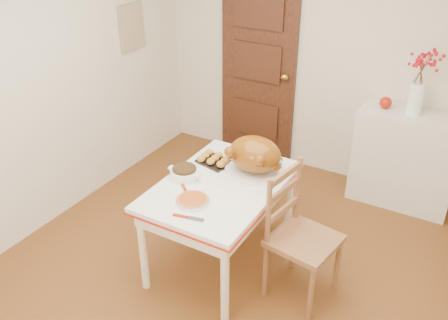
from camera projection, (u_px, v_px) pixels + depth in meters
The scene contains 18 objects.
floor at pixel (223, 275), 3.96m from camera, with size 3.50×4.00×0.00m, color brown.
wall_back at pixel (324, 56), 4.87m from camera, with size 3.50×0.00×2.50m, color beige.
wall_left at pixel (40, 88), 4.11m from camera, with size 0.00×4.00×2.50m, color beige.
door_back at pixel (258, 67), 5.25m from camera, with size 0.85×0.06×2.06m, color black.
photo_board at pixel (132, 27), 4.89m from camera, with size 0.03×0.35×0.45m, color tan.
sideboard at pixel (405, 159), 4.66m from camera, with size 0.93×0.41×0.93m, color silver.
kitchen_table at pixel (221, 224), 3.92m from camera, with size 0.86×1.25×0.75m, color white, non-canonical shape.
chair_oak at pixel (304, 238), 3.55m from camera, with size 0.45×0.45×1.02m, color brown, non-canonical shape.
berry_vase at pixel (419, 82), 4.30m from camera, with size 0.31×0.31×0.60m, color white, non-canonical shape.
apple at pixel (386, 103), 4.53m from camera, with size 0.11×0.11×0.11m, color #A01B08.
turkey_platter at pixel (255, 156), 3.80m from camera, with size 0.48×0.39×0.30m, color #7B3E07, non-canonical shape.
pumpkin_pie at pixel (193, 200), 3.50m from camera, with size 0.23×0.23×0.05m, color #B14B1A.
stuffing_dish at pixel (184, 172), 3.79m from camera, with size 0.28×0.22×0.11m, color #3B2C13, non-canonical shape.
rolls_tray at pixel (215, 159), 4.00m from camera, with size 0.26×0.20×0.07m, color #A47022, non-canonical shape.
pie_server at pixel (188, 218), 3.35m from camera, with size 0.22×0.06×0.01m, color silver, non-canonical shape.
carving_knife at pixel (187, 193), 3.62m from camera, with size 0.25×0.06×0.01m, color silver, non-canonical shape.
drinking_glass at pixel (261, 151), 4.09m from camera, with size 0.06×0.06×0.10m, color white.
shaker_pair at pixel (277, 163), 3.93m from camera, with size 0.09×0.03×0.09m, color white, non-canonical shape.
Camera 1 is at (1.51, -2.61, 2.72)m, focal length 39.76 mm.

